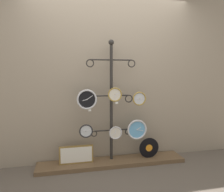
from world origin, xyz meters
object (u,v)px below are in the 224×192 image
Objects in this scene: clock_middle_center at (115,95)px; picture_frame at (76,155)px; clock_bottom_left at (86,131)px; clock_middle_left at (87,99)px; vinyl_record at (149,148)px; clock_middle_right at (139,99)px; display_stand at (111,115)px; clock_bottom_right at (137,130)px; clock_bottom_center at (116,133)px.

picture_frame is at bearing 175.57° from clock_middle_center.
clock_middle_left is at bearing -44.33° from clock_bottom_left.
vinyl_record is 0.64× the size of picture_frame.
clock_middle_center is 0.66m from clock_bottom_left.
vinyl_record is (0.95, 0.03, -0.78)m from clock_middle_left.
clock_middle_right is 0.91m from clock_bottom_left.
vinyl_record is at bearing 0.75° from clock_bottom_left.
clock_middle_center is at bearing -74.17° from display_stand.
clock_middle_center is at bearing -0.91° from clock_bottom_left.
clock_middle_left is at bearing -178.54° from clock_bottom_right.
clock_middle_center reaches higher than picture_frame.
clock_middle_right is (0.78, 0.03, -0.01)m from clock_middle_left.
clock_bottom_left reaches higher than vinyl_record.
clock_bottom_right reaches higher than clock_bottom_left.
clock_middle_left reaches higher than clock_middle_right.
clock_middle_right reaches higher than clock_bottom_center.
clock_bottom_right is at bearing 1.46° from clock_middle_left.
display_stand is 0.76m from picture_frame.
clock_middle_center is 1.00m from vinyl_record.
clock_bottom_right is (0.33, -0.02, 0.03)m from clock_bottom_center.
display_stand reaches higher than vinyl_record.
clock_middle_center is 1.03m from picture_frame.
clock_middle_left is at bearing -178.29° from vinyl_record.
clock_bottom_center is at bearing 176.91° from clock_bottom_right.
vinyl_record is (0.53, -0.01, -0.27)m from clock_bottom_center.
clock_bottom_left is (-0.80, -0.02, -0.44)m from clock_middle_right.
clock_bottom_right is at bearing -177.38° from vinyl_record.
clock_bottom_center is 0.33m from clock_bottom_right.
clock_middle_center is 0.39m from clock_middle_right.
clock_bottom_center is (0.05, -0.08, -0.25)m from display_stand.
clock_middle_center reaches higher than clock_bottom_left.
clock_bottom_center is 0.62× the size of vinyl_record.
display_stand is 0.78m from vinyl_record.
clock_bottom_right is at bearing 1.68° from clock_middle_center.
picture_frame is (-0.14, 0.04, -0.35)m from clock_bottom_left.
display_stand is at bearing 171.52° from vinyl_record.
display_stand is at bearing 168.97° from clock_middle_right.
vinyl_record is at bearing -2.16° from clock_middle_right.
vinyl_record is at bearing -1.24° from picture_frame.
clock_middle_right is 0.68× the size of clock_bottom_right.
clock_bottom_right is (0.76, 0.00, -0.02)m from clock_bottom_left.
clock_middle_right is at bearing 177.84° from vinyl_record.
display_stand is at bearing 165.72° from clock_bottom_right.
display_stand reaches higher than clock_middle_center.
clock_middle_left reaches higher than clock_bottom_center.
display_stand reaches higher than clock_bottom_left.
clock_bottom_right is at bearing 0.26° from clock_bottom_left.
clock_middle_right is 0.47m from clock_bottom_right.
clock_middle_center reaches higher than clock_middle_left.
clock_middle_center is at bearing -178.32° from clock_bottom_right.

